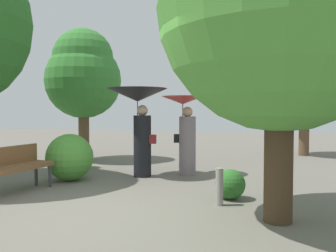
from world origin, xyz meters
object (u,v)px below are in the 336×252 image
Objects in this scene: person_right at (185,123)px; path_marker_post at (219,187)px; person_left at (139,110)px; tree_mid_right at (305,75)px; tree_near_left at (83,74)px; park_bench at (13,165)px.

path_marker_post is (1.09, -2.52, -0.89)m from person_right.
person_left is 3.39× the size of path_marker_post.
tree_mid_right is (4.02, 4.93, 1.16)m from person_left.
person_right is 0.46× the size of tree_near_left.
tree_near_left is at bearing 137.97° from path_marker_post.
tree_near_left reaches higher than person_right.
person_left is 3.43m from tree_near_left.
tree_mid_right is 7.60m from path_marker_post.
park_bench is 0.39× the size of tree_near_left.
tree_mid_right is at bearing -32.49° from person_left.
tree_near_left is (-0.87, 4.22, 2.08)m from park_bench.
person_left reaches higher than park_bench.
tree_mid_right reaches higher than tree_near_left.
park_bench is (-2.59, -2.65, -0.68)m from person_right.
park_bench is at bearing -78.41° from tree_near_left.
person_left reaches higher than person_right.
park_bench is (-1.63, -2.14, -1.00)m from person_left.
path_marker_post is (2.04, -2.01, -1.22)m from person_left.
tree_mid_right reaches higher than person_right.
park_bench is at bearing 149.37° from person_left.
person_left is 3.12m from path_marker_post.
person_left is 1.13m from person_right.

